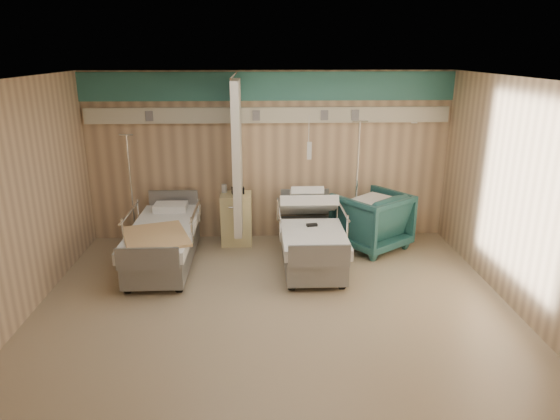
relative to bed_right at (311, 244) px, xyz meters
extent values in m
cube|color=gray|center=(-0.60, -1.30, -0.32)|extent=(6.00, 5.00, 0.00)
cube|color=tan|center=(-0.60, 1.20, 1.08)|extent=(6.00, 0.04, 2.80)
cube|color=tan|center=(-0.60, -3.80, 1.08)|extent=(6.00, 0.04, 2.80)
cube|color=tan|center=(-3.60, -1.30, 1.08)|extent=(0.04, 5.00, 2.80)
cube|color=tan|center=(2.40, -1.30, 1.08)|extent=(0.04, 5.00, 2.80)
cube|color=white|center=(-0.60, -1.30, 2.48)|extent=(6.00, 5.00, 0.04)
cube|color=#31736E|center=(-0.60, 1.18, 2.23)|extent=(6.00, 0.04, 0.45)
cube|color=beige|center=(-0.60, 1.15, 1.79)|extent=(5.88, 0.08, 0.25)
cylinder|color=silver|center=(-1.10, 0.30, 2.44)|extent=(0.03, 1.80, 0.03)
cube|color=beige|center=(-1.10, 0.65, 1.19)|extent=(0.12, 0.90, 2.35)
cube|color=#F3E098|center=(-1.15, 0.90, 0.11)|extent=(0.50, 0.48, 0.85)
imported|color=#205151|center=(1.05, 0.60, 0.15)|extent=(1.41, 1.42, 0.93)
cube|color=white|center=(1.08, 0.57, 0.66)|extent=(0.91, 0.91, 0.08)
cylinder|color=silver|center=(0.81, 0.77, -0.30)|extent=(0.37, 0.37, 0.03)
cylinder|color=silver|center=(0.81, 0.77, 0.71)|extent=(0.03, 0.03, 2.04)
cylinder|color=silver|center=(0.81, 0.77, 1.73)|extent=(0.25, 0.03, 0.03)
cylinder|color=silver|center=(-2.86, 0.96, -0.30)|extent=(0.33, 0.33, 0.03)
cylinder|color=silver|center=(-2.86, 0.96, 0.60)|extent=(0.03, 0.03, 1.82)
cylinder|color=silver|center=(-2.86, 0.96, 1.51)|extent=(0.22, 0.03, 0.03)
cube|color=black|center=(0.00, -0.09, 0.33)|extent=(0.17, 0.10, 0.04)
cube|color=tan|center=(-2.21, -0.46, 0.33)|extent=(1.12, 1.25, 0.04)
cube|color=black|center=(-1.12, 0.92, 0.59)|extent=(0.22, 0.16, 0.11)
cylinder|color=white|center=(-1.35, 1.01, 0.60)|extent=(0.12, 0.12, 0.13)
camera|label=1|loc=(-0.76, -6.98, 2.80)|focal=32.00mm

